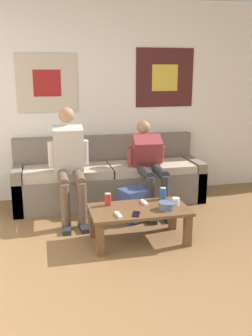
% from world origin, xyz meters
% --- Properties ---
extents(ground_plane, '(18.00, 18.00, 0.00)m').
position_xyz_m(ground_plane, '(0.00, 0.00, 0.00)').
color(ground_plane, brown).
extents(wall_back, '(10.00, 0.07, 2.55)m').
position_xyz_m(wall_back, '(0.00, 2.66, 1.28)').
color(wall_back, white).
rests_on(wall_back, ground_plane).
extents(couch, '(2.39, 0.72, 0.83)m').
position_xyz_m(couch, '(0.20, 2.30, 0.29)').
color(couch, '#70665B').
rests_on(couch, ground_plane).
extents(coffee_table, '(0.97, 0.53, 0.35)m').
position_xyz_m(coffee_table, '(0.26, 1.06, 0.28)').
color(coffee_table, brown).
rests_on(coffee_table, ground_plane).
extents(person_seated_adult, '(0.47, 0.85, 1.25)m').
position_xyz_m(person_seated_adult, '(-0.33, 1.92, 0.67)').
color(person_seated_adult, brown).
rests_on(person_seated_adult, ground_plane).
extents(person_seated_teen, '(0.47, 0.89, 1.06)m').
position_xyz_m(person_seated_teen, '(0.62, 1.94, 0.58)').
color(person_seated_teen, '#2D2D33').
rests_on(person_seated_teen, ground_plane).
extents(backpack, '(0.38, 0.36, 0.37)m').
position_xyz_m(backpack, '(0.37, 1.61, 0.18)').
color(backpack, navy).
rests_on(backpack, ground_plane).
extents(ceramic_bowl, '(0.16, 0.16, 0.07)m').
position_xyz_m(ceramic_bowl, '(0.51, 0.98, 0.39)').
color(ceramic_bowl, '#475B75').
rests_on(ceramic_bowl, coffee_table).
extents(pillar_candle, '(0.07, 0.07, 0.09)m').
position_xyz_m(pillar_candle, '(0.64, 1.07, 0.38)').
color(pillar_candle, silver).
rests_on(pillar_candle, coffee_table).
extents(drink_can_blue, '(0.07, 0.07, 0.12)m').
position_xyz_m(drink_can_blue, '(0.58, 1.27, 0.41)').
color(drink_can_blue, '#28479E').
rests_on(drink_can_blue, coffee_table).
extents(drink_can_red, '(0.07, 0.07, 0.12)m').
position_xyz_m(drink_can_red, '(-0.02, 1.22, 0.41)').
color(drink_can_red, maroon).
rests_on(drink_can_red, coffee_table).
extents(game_controller_near_left, '(0.05, 0.15, 0.03)m').
position_xyz_m(game_controller_near_left, '(0.02, 0.91, 0.36)').
color(game_controller_near_left, white).
rests_on(game_controller_near_left, coffee_table).
extents(game_controller_near_right, '(0.04, 0.15, 0.03)m').
position_xyz_m(game_controller_near_right, '(0.35, 1.18, 0.36)').
color(game_controller_near_right, white).
rests_on(game_controller_near_right, coffee_table).
extents(cell_phone, '(0.11, 0.15, 0.01)m').
position_xyz_m(cell_phone, '(0.19, 0.91, 0.35)').
color(cell_phone, black).
rests_on(cell_phone, coffee_table).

